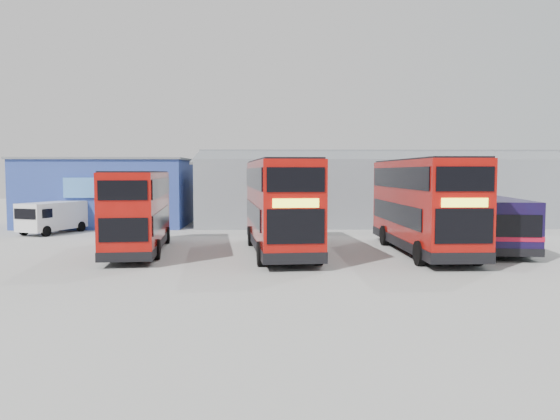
% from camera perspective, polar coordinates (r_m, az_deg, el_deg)
% --- Properties ---
extents(ground_plane, '(120.00, 120.00, 0.00)m').
position_cam_1_polar(ground_plane, '(24.74, 2.93, -5.52)').
color(ground_plane, gray).
rests_on(ground_plane, ground).
extents(office_block, '(12.30, 8.32, 5.12)m').
position_cam_1_polar(office_block, '(44.06, -17.41, 1.85)').
color(office_block, navy).
rests_on(office_block, ground).
extents(maintenance_shed, '(30.50, 12.00, 5.89)m').
position_cam_1_polar(maintenance_shed, '(45.44, 11.13, 2.05)').
color(maintenance_shed, gray).
rests_on(maintenance_shed, ground).
extents(double_decker_left, '(3.31, 9.94, 4.13)m').
position_cam_1_polar(double_decker_left, '(28.55, -14.55, -0.22)').
color(double_decker_left, '#9A0D08').
rests_on(double_decker_left, ground).
extents(double_decker_centre, '(3.70, 11.30, 4.70)m').
position_cam_1_polar(double_decker_centre, '(27.47, -0.04, 0.34)').
color(double_decker_centre, '#9A0D08').
rests_on(double_decker_centre, ground).
extents(double_decker_right, '(3.00, 11.25, 4.73)m').
position_cam_1_polar(double_decker_right, '(28.47, 14.69, 0.37)').
color(double_decker_right, '#9A0D08').
rests_on(double_decker_right, ground).
extents(single_decker_blue, '(3.61, 10.28, 2.73)m').
position_cam_1_polar(single_decker_blue, '(31.36, 20.89, -1.27)').
color(single_decker_blue, black).
rests_on(single_decker_blue, ground).
extents(panel_van, '(3.50, 5.10, 2.08)m').
position_cam_1_polar(panel_van, '(39.34, -22.65, -0.58)').
color(panel_van, silver).
rests_on(panel_van, ground).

